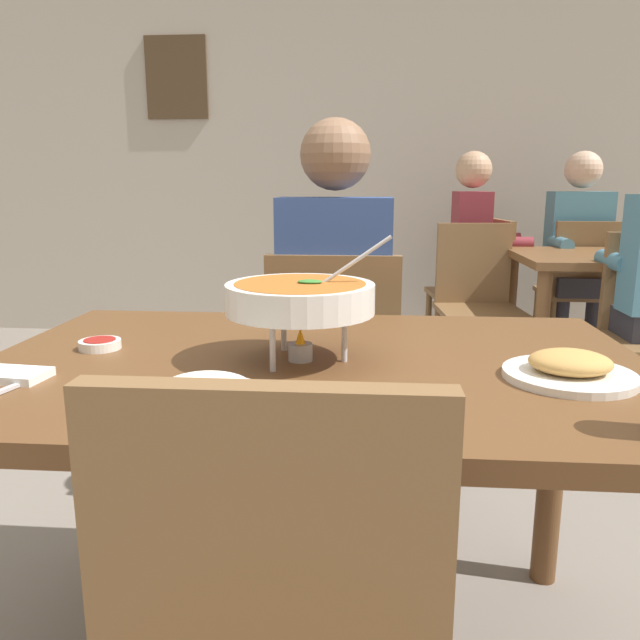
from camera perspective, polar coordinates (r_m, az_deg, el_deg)
The scene contains 17 objects.
cafe_rear_partition at distance 4.60m, azimuth 3.38°, elevation 17.29°, with size 10.00×0.10×3.00m, color #BCB2A3.
picture_frame_hung at distance 4.78m, azimuth -13.17°, elevation 21.07°, with size 0.44×0.03×0.56m, color #4C3823.
dining_table_main at distance 1.30m, azimuth -0.54°, elevation -7.99°, with size 1.37×0.91×0.75m.
chair_diner_main at distance 2.05m, azimuth 1.34°, elevation -4.51°, with size 0.44×0.44×0.90m.
diner_main at distance 2.03m, azimuth 1.43°, elevation 2.15°, with size 0.40×0.45×1.31m.
curry_bowl at distance 1.23m, azimuth -1.85°, elevation 1.99°, with size 0.33×0.30×0.26m.
rice_plate at distance 1.01m, azimuth -10.48°, elevation -6.92°, with size 0.24×0.24×0.06m.
appetizer_plate at distance 1.23m, azimuth 22.17°, elevation -4.22°, with size 0.24×0.24×0.06m.
sauce_dish at distance 1.43m, azimuth -19.76°, elevation -2.11°, with size 0.09×0.09×0.02m.
napkin_folded at distance 1.27m, azimuth -26.58°, elevation -4.60°, with size 0.12×0.08×0.02m, color white.
spoon_utensil at distance 1.22m, azimuth -26.54°, elevation -5.53°, with size 0.01×0.17×0.01m, color silver.
dining_table_far at distance 3.59m, azimuth 25.48°, elevation 3.39°, with size 1.00×0.80×0.75m.
chair_bg_left at distance 3.99m, azimuth 14.74°, elevation 3.40°, with size 0.49×0.49×0.90m.
chair_bg_right at distance 4.12m, azimuth 23.17°, elevation 3.07°, with size 0.45×0.45×0.90m.
chair_bg_corner at distance 3.52m, azimuth 14.32°, elevation 2.26°, with size 0.47×0.47×0.90m.
patron_bg_left at distance 3.96m, azimuth 14.29°, elevation 6.79°, with size 0.45×0.40×1.31m.
patron_bg_right at distance 4.11m, azimuth 22.91°, elevation 6.39°, with size 0.40×0.45×1.31m.
Camera 1 is at (0.11, -1.22, 1.11)m, focal length 34.45 mm.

